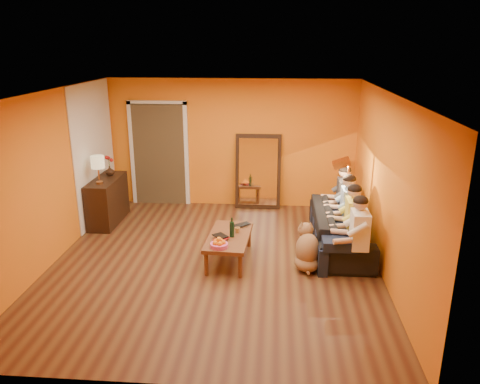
# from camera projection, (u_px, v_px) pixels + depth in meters

# --- Properties ---
(room_shell) EXTENTS (5.00, 5.50, 2.60)m
(room_shell) POSITION_uv_depth(u_px,v_px,m) (217.00, 176.00, 7.24)
(room_shell) COLOR brown
(room_shell) RESTS_ON ground
(white_accent) EXTENTS (0.02, 1.90, 2.58)m
(white_accent) POSITION_uv_depth(u_px,v_px,m) (94.00, 153.00, 8.74)
(white_accent) COLOR white
(white_accent) RESTS_ON wall_left
(doorway_recess) EXTENTS (1.06, 0.30, 2.10)m
(doorway_recess) POSITION_uv_depth(u_px,v_px,m) (161.00, 154.00, 9.77)
(doorway_recess) COLOR #3F2D19
(doorway_recess) RESTS_ON floor
(door_jamb_left) EXTENTS (0.08, 0.06, 2.20)m
(door_jamb_left) POSITION_uv_depth(u_px,v_px,m) (132.00, 154.00, 9.70)
(door_jamb_left) COLOR white
(door_jamb_left) RESTS_ON wall_back
(door_jamb_right) EXTENTS (0.08, 0.06, 2.20)m
(door_jamb_right) POSITION_uv_depth(u_px,v_px,m) (187.00, 155.00, 9.61)
(door_jamb_right) COLOR white
(door_jamb_right) RESTS_ON wall_back
(door_header) EXTENTS (1.22, 0.06, 0.08)m
(door_header) POSITION_uv_depth(u_px,v_px,m) (156.00, 103.00, 9.33)
(door_header) COLOR white
(door_header) RESTS_ON wall_back
(mirror_frame) EXTENTS (0.92, 0.27, 1.51)m
(mirror_frame) POSITION_uv_depth(u_px,v_px,m) (258.00, 171.00, 9.51)
(mirror_frame) COLOR black
(mirror_frame) RESTS_ON floor
(mirror_glass) EXTENTS (0.78, 0.21, 1.35)m
(mirror_glass) POSITION_uv_depth(u_px,v_px,m) (258.00, 172.00, 9.47)
(mirror_glass) COLOR white
(mirror_glass) RESTS_ON mirror_frame
(sideboard) EXTENTS (0.44, 1.18, 0.85)m
(sideboard) POSITION_uv_depth(u_px,v_px,m) (108.00, 201.00, 8.80)
(sideboard) COLOR black
(sideboard) RESTS_ON floor
(table_lamp) EXTENTS (0.24, 0.24, 0.51)m
(table_lamp) POSITION_uv_depth(u_px,v_px,m) (98.00, 170.00, 8.31)
(table_lamp) COLOR beige
(table_lamp) RESTS_ON sideboard
(sofa) EXTENTS (2.21, 0.86, 0.65)m
(sofa) POSITION_uv_depth(u_px,v_px,m) (340.00, 228.00, 7.77)
(sofa) COLOR black
(sofa) RESTS_ON floor
(coffee_table) EXTENTS (0.69, 1.25, 0.42)m
(coffee_table) POSITION_uv_depth(u_px,v_px,m) (229.00, 248.00, 7.31)
(coffee_table) COLOR brown
(coffee_table) RESTS_ON floor
(floor_lamp) EXTENTS (0.31, 0.25, 1.44)m
(floor_lamp) POSITION_uv_depth(u_px,v_px,m) (346.00, 201.00, 7.86)
(floor_lamp) COLOR #C97C3B
(floor_lamp) RESTS_ON floor
(dog) EXTENTS (0.44, 0.64, 0.71)m
(dog) POSITION_uv_depth(u_px,v_px,m) (308.00, 247.00, 6.99)
(dog) COLOR #9B7046
(dog) RESTS_ON floor
(person_far_left) EXTENTS (0.70, 0.44, 1.22)m
(person_far_left) POSITION_uv_depth(u_px,v_px,m) (359.00, 236.00, 6.73)
(person_far_left) COLOR silver
(person_far_left) RESTS_ON sofa
(person_mid_left) EXTENTS (0.70, 0.44, 1.22)m
(person_mid_left) POSITION_uv_depth(u_px,v_px,m) (353.00, 222.00, 7.25)
(person_mid_left) COLOR #E5DA4C
(person_mid_left) RESTS_ON sofa
(person_mid_right) EXTENTS (0.70, 0.44, 1.22)m
(person_mid_right) POSITION_uv_depth(u_px,v_px,m) (348.00, 210.00, 7.77)
(person_mid_right) COLOR #85A3CD
(person_mid_right) RESTS_ON sofa
(person_far_right) EXTENTS (0.70, 0.44, 1.22)m
(person_far_right) POSITION_uv_depth(u_px,v_px,m) (344.00, 199.00, 8.29)
(person_far_right) COLOR #333338
(person_far_right) RESTS_ON sofa
(fruit_bowl) EXTENTS (0.26, 0.26, 0.16)m
(fruit_bowl) POSITION_uv_depth(u_px,v_px,m) (219.00, 242.00, 6.80)
(fruit_bowl) COLOR #DE4E93
(fruit_bowl) RESTS_ON coffee_table
(wine_bottle) EXTENTS (0.07, 0.07, 0.31)m
(wine_bottle) POSITION_uv_depth(u_px,v_px,m) (232.00, 227.00, 7.14)
(wine_bottle) COLOR black
(wine_bottle) RESTS_ON coffee_table
(tumbler) EXTENTS (0.11, 0.11, 0.08)m
(tumbler) POSITION_uv_depth(u_px,v_px,m) (237.00, 230.00, 7.34)
(tumbler) COLOR #B27F3F
(tumbler) RESTS_ON coffee_table
(laptop) EXTENTS (0.40, 0.39, 0.03)m
(laptop) POSITION_uv_depth(u_px,v_px,m) (242.00, 226.00, 7.56)
(laptop) COLOR black
(laptop) RESTS_ON coffee_table
(book_lower) EXTENTS (0.20, 0.26, 0.02)m
(book_lower) POSITION_uv_depth(u_px,v_px,m) (216.00, 239.00, 7.06)
(book_lower) COLOR black
(book_lower) RESTS_ON coffee_table
(book_mid) EXTENTS (0.25, 0.28, 0.02)m
(book_mid) POSITION_uv_depth(u_px,v_px,m) (217.00, 238.00, 7.07)
(book_mid) COLOR #A01312
(book_mid) RESTS_ON book_lower
(book_upper) EXTENTS (0.27, 0.28, 0.02)m
(book_upper) POSITION_uv_depth(u_px,v_px,m) (216.00, 237.00, 7.04)
(book_upper) COLOR black
(book_upper) RESTS_ON book_mid
(vase) EXTENTS (0.17, 0.17, 0.18)m
(vase) POSITION_uv_depth(u_px,v_px,m) (110.00, 171.00, 8.88)
(vase) COLOR black
(vase) RESTS_ON sideboard
(flowers) EXTENTS (0.17, 0.17, 0.39)m
(flowers) POSITION_uv_depth(u_px,v_px,m) (109.00, 159.00, 8.81)
(flowers) COLOR #A01312
(flowers) RESTS_ON vase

